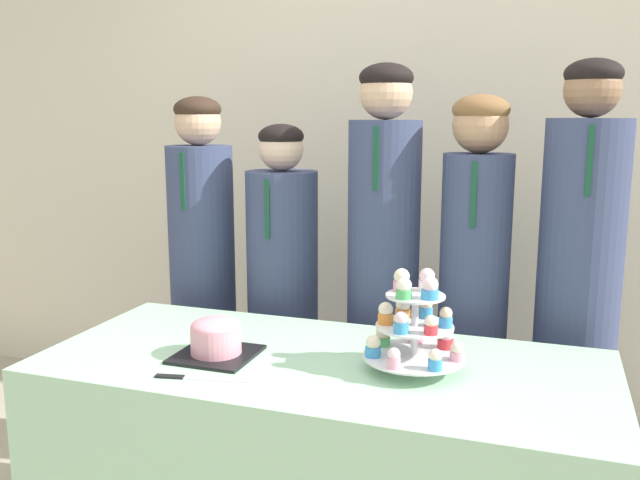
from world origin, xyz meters
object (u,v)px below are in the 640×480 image
at_px(round_cake, 216,338).
at_px(student_4, 576,314).
at_px(student_0, 203,292).
at_px(student_3, 472,313).
at_px(cupcake_stand, 414,324).
at_px(student_1, 283,315).
at_px(cake_knife, 187,378).
at_px(student_2, 383,294).

bearing_deg(round_cake, student_4, 33.82).
xyz_separation_m(student_0, student_3, (1.10, -0.00, 0.02)).
bearing_deg(cupcake_stand, student_1, 136.62).
xyz_separation_m(student_1, student_4, (1.09, 0.00, 0.11)).
relative_size(cupcake_stand, student_0, 0.19).
height_order(cake_knife, student_0, student_0).
bearing_deg(student_1, cake_knife, -85.54).
bearing_deg(cupcake_stand, round_cake, -171.97).
relative_size(cake_knife, cupcake_stand, 0.92).
relative_size(student_0, student_3, 1.00).
xyz_separation_m(round_cake, cupcake_stand, (0.58, 0.08, 0.08)).
relative_size(student_1, student_2, 0.87).
relative_size(cake_knife, student_2, 0.16).
relative_size(round_cake, cake_knife, 0.86).
relative_size(student_1, student_4, 0.87).
height_order(student_2, student_3, student_2).
bearing_deg(cake_knife, student_3, 41.50).
bearing_deg(cake_knife, student_1, 83.59).
bearing_deg(cake_knife, student_2, 57.96).
xyz_separation_m(round_cake, student_1, (-0.06, 0.69, -0.13)).
relative_size(student_2, student_3, 1.07).
xyz_separation_m(round_cake, student_4, (1.03, 0.69, -0.02)).
height_order(cupcake_stand, student_4, student_4).
xyz_separation_m(cake_knife, student_2, (0.34, 0.87, 0.05)).
bearing_deg(round_cake, student_1, 95.30).
bearing_deg(student_0, round_cake, -58.73).
distance_m(student_0, student_4, 1.45).
distance_m(student_1, student_4, 1.10).
relative_size(student_0, student_1, 1.07).
height_order(cake_knife, student_1, student_1).
bearing_deg(student_0, student_2, 0.00).
xyz_separation_m(round_cake, student_0, (-0.42, 0.69, -0.07)).
distance_m(round_cake, student_4, 1.24).
distance_m(cake_knife, student_4, 1.35).
distance_m(student_3, student_4, 0.35).
relative_size(round_cake, student_1, 0.16).
bearing_deg(cake_knife, student_0, 104.96).
distance_m(cake_knife, student_2, 0.94).
bearing_deg(cupcake_stand, student_3, 80.81).
xyz_separation_m(round_cake, student_3, (0.68, 0.69, -0.05)).
bearing_deg(student_2, round_cake, -116.41).
height_order(student_3, student_4, student_4).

